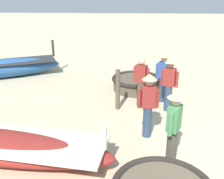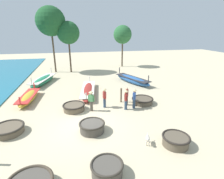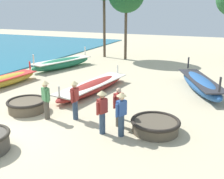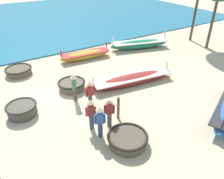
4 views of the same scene
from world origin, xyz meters
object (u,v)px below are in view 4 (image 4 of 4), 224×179
coracle_nearest (19,71)px  coracle_center (72,85)px  coracle_front_left (22,109)px  fisherman_by_coracle (90,93)px  mooring_post_mid_beach (118,108)px  fisherman_standing_right (74,86)px  fisherman_standing_left (91,113)px  fisherman_hauling (100,120)px  coracle_weathered (128,139)px  long_boat_ochre_hull (139,44)px  long_boat_white_hull (132,79)px  fisherman_with_hat (109,113)px  long_boat_green_hull (85,55)px

coracle_nearest → coracle_center: bearing=31.6°
coracle_front_left → fisherman_by_coracle: (1.36, 3.39, 0.62)m
coracle_front_left → mooring_post_mid_beach: bearing=54.7°
mooring_post_mid_beach → fisherman_standing_right: bearing=-155.5°
coracle_front_left → fisherman_standing_left: fisherman_standing_left is taller
fisherman_standing_right → coracle_nearest: bearing=-158.6°
fisherman_standing_right → fisherman_hauling: (3.41, -0.22, 0.00)m
coracle_center → coracle_nearest: size_ratio=0.93×
coracle_weathered → fisherman_by_coracle: size_ratio=1.11×
long_boat_ochre_hull → fisherman_hauling: (8.32, -8.76, 0.56)m
long_boat_white_hull → mooring_post_mid_beach: (2.66, -2.87, 0.34)m
coracle_weathered → fisherman_standing_left: fisherman_standing_left is taller
long_boat_ochre_hull → fisherman_by_coracle: fisherman_by_coracle is taller
coracle_center → coracle_weathered: size_ratio=0.94×
fisherman_hauling → fisherman_standing_right: bearing=176.4°
coracle_nearest → fisherman_standing_right: 5.75m
fisherman_hauling → fisherman_by_coracle: bearing=164.1°
coracle_front_left → mooring_post_mid_beach: 5.14m
coracle_front_left → fisherman_hauling: size_ratio=0.98×
long_boat_ochre_hull → coracle_weathered: bearing=-40.3°
coracle_center → long_boat_white_hull: bearing=69.5°
coracle_nearest → mooring_post_mid_beach: (8.03, 3.32, 0.37)m
coracle_weathered → mooring_post_mid_beach: bearing=159.9°
long_boat_ochre_hull → fisherman_with_hat: bearing=-45.3°
coracle_weathered → fisherman_standing_right: fisherman_standing_right is taller
long_boat_green_hull → coracle_nearest: bearing=-89.8°
coracle_front_left → fisherman_hauling: fisherman_hauling is taller
long_boat_ochre_hull → fisherman_hauling: bearing=-46.5°
long_boat_ochre_hull → fisherman_standing_left: size_ratio=3.36×
coracle_nearest → long_boat_white_hull: 8.20m
coracle_nearest → long_boat_white_hull: (5.37, 6.20, 0.03)m
coracle_front_left → fisherman_standing_right: fisherman_standing_right is taller
fisherman_hauling → fisherman_by_coracle: 2.39m
long_boat_green_hull → fisherman_with_hat: size_ratio=2.78×
fisherman_hauling → fisherman_by_coracle: same height
coracle_front_left → long_boat_white_hull: long_boat_white_hull is taller
coracle_nearest → long_boat_ochre_hull: long_boat_ochre_hull is taller
coracle_center → fisherman_hauling: (4.77, -0.57, 0.66)m
coracle_front_left → coracle_weathered: size_ratio=0.88×
coracle_center → mooring_post_mid_beach: 4.18m
coracle_front_left → coracle_nearest: bearing=170.3°
long_boat_green_hull → long_boat_white_hull: bearing=9.3°
long_boat_white_hull → fisherman_with_hat: size_ratio=3.86×
coracle_weathered → fisherman_with_hat: (-1.46, -0.07, 0.56)m
coracle_nearest → long_boat_white_hull: long_boat_white_hull is taller
coracle_nearest → long_boat_ochre_hull: (0.41, 10.63, 0.13)m
fisherman_hauling → coracle_front_left: bearing=-143.2°
coracle_weathered → fisherman_with_hat: 1.56m
coracle_front_left → long_boat_green_hull: size_ratio=0.37×
long_boat_green_hull → fisherman_with_hat: fisherman_with_hat is taller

